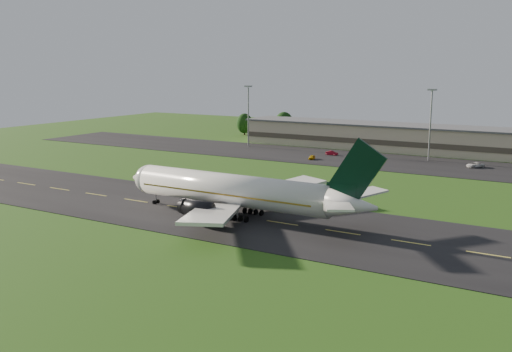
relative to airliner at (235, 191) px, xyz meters
The scene contains 10 objects.
ground 10.59m from the airliner, ahead, with size 360.00×360.00×0.00m, color #234210.
taxiway 10.57m from the airliner, ahead, with size 220.00×30.00×0.10m, color black.
apron 72.78m from the airliner, 82.48° to the left, with size 260.00×30.00×0.10m, color black.
airliner is the anchor object (origin of this frame).
terminal 97.50m from the airliner, 80.61° to the left, with size 145.00×16.00×8.40m.
light_mast_west 92.39m from the airliner, 119.62° to the left, with size 2.40×1.20×20.35m.
light_mast_centre 81.71m from the airliner, 79.72° to the left, with size 2.40×1.20×20.35m.
service_vehicle_a 67.06m from the airliner, 103.07° to the left, with size 1.43×3.55×1.21m, color #CB9A0B.
service_vehicle_b 76.86m from the airliner, 99.98° to the left, with size 1.31×3.77×1.24m, color maroon.
service_vehicle_c 79.87m from the airliner, 69.40° to the left, with size 2.25×4.87×1.35m, color silver.
Camera 1 is at (43.57, -83.38, 26.19)m, focal length 40.00 mm.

